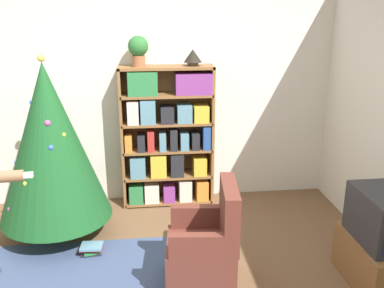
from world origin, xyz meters
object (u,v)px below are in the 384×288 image
christmas_tree (51,143)px  bookshelf (168,138)px  armchair (206,251)px  potted_plant (139,49)px  table_lamp (193,56)px

christmas_tree → bookshelf: bearing=28.8°
armchair → potted_plant: 2.29m
armchair → potted_plant: potted_plant is taller
armchair → table_lamp: 2.18m
bookshelf → christmas_tree: (-1.17, -0.64, 0.18)m
potted_plant → armchair: bearing=-72.9°
potted_plant → table_lamp: (0.59, -0.00, -0.09)m
christmas_tree → potted_plant: 1.37m
armchair → potted_plant: (-0.51, 1.65, 1.50)m
armchair → table_lamp: size_ratio=4.60×
christmas_tree → armchair: christmas_tree is taller
christmas_tree → potted_plant: (0.88, 0.65, 0.83)m
table_lamp → armchair: bearing=-92.9°
bookshelf → potted_plant: 1.05m
armchair → table_lamp: table_lamp is taller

